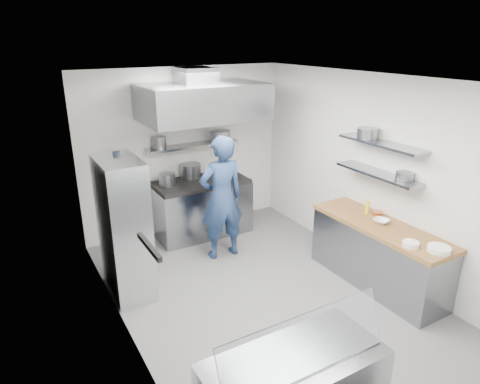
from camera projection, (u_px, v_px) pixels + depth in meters
floor at (262, 292)px, 5.78m from camera, size 5.00×5.00×0.00m
ceiling at (267, 79)px, 4.82m from camera, size 5.00×5.00×0.00m
wall_back at (185, 151)px, 7.33m from camera, size 3.60×2.80×0.02m
wall_front at (443, 294)px, 3.27m from camera, size 3.60×2.80×0.02m
wall_left at (120, 225)px, 4.45m from camera, size 2.80×5.00×0.02m
wall_right at (369, 173)px, 6.15m from camera, size 2.80×5.00×0.02m
gas_range at (202, 209)px, 7.38m from camera, size 1.60×0.80×0.90m
cooktop at (201, 182)px, 7.22m from camera, size 1.57×0.78×0.06m
stock_pot_left at (167, 180)px, 6.95m from camera, size 0.27×0.27×0.20m
stock_pot_mid at (191, 171)px, 7.34m from camera, size 0.36×0.36×0.24m
over_range_shelf at (194, 145)px, 7.21m from camera, size 1.60×0.30×0.04m
shelf_pot_a at (159, 142)px, 6.96m from camera, size 0.23×0.23×0.18m
shelf_pot_b at (220, 137)px, 7.22m from camera, size 0.33×0.33×0.22m
extractor_hood at (203, 102)px, 6.60m from camera, size 1.90×1.15×0.55m
hood_duct at (196, 75)px, 6.65m from camera, size 0.55×0.55×0.24m
red_firebox at (112, 161)px, 6.69m from camera, size 0.22×0.10×0.26m
chef at (221, 198)px, 6.44m from camera, size 0.72×0.49×1.92m
wire_rack at (124, 228)px, 5.52m from camera, size 0.50×0.90×1.85m
rack_bin_a at (121, 232)px, 5.70m from camera, size 0.15×0.18×0.16m
rack_bin_b at (110, 189)px, 5.82m from camera, size 0.15×0.20×0.17m
rack_jar at (117, 159)px, 5.40m from camera, size 0.10×0.10×0.18m
knife_strip at (149, 247)px, 3.68m from camera, size 0.04×0.55×0.05m
prep_counter_base at (377, 256)px, 5.85m from camera, size 0.62×2.00×0.84m
prep_counter_top at (381, 226)px, 5.69m from camera, size 0.65×2.04×0.06m
plate_stack_a at (439, 249)px, 4.96m from camera, size 0.27×0.27×0.06m
plate_stack_b at (411, 244)px, 5.08m from camera, size 0.19×0.19×0.06m
copper_pan at (378, 214)px, 5.95m from camera, size 0.15×0.15×0.06m
squeeze_bottle at (367, 207)px, 6.00m from camera, size 0.06×0.06×0.18m
mixing_bowl at (381, 221)px, 5.72m from camera, size 0.27×0.27×0.05m
wall_shelf_lower at (378, 174)px, 5.79m from camera, size 0.30×1.30×0.04m
wall_shelf_upper at (381, 143)px, 5.65m from camera, size 0.30×1.30×0.04m
shelf_pot_c at (405, 176)px, 5.47m from camera, size 0.23×0.23×0.10m
shelf_pot_d at (367, 133)px, 5.82m from camera, size 0.28×0.28×0.14m
display_glass at (306, 344)px, 3.22m from camera, size 1.47×0.19×0.42m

